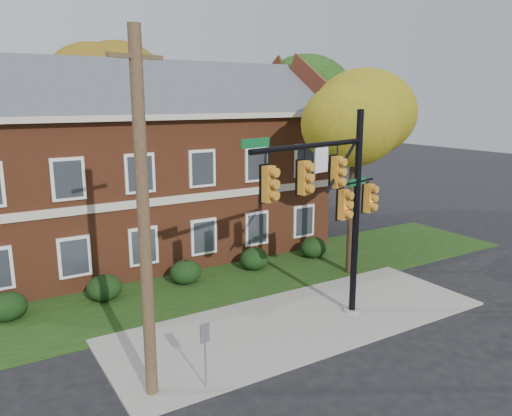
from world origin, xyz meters
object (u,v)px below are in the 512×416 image
hedge_far_left (7,307)px  traffic_signal (335,196)px  apartment_building (141,158)px  tree_far_rear (117,83)px  utility_pole (144,221)px  hedge_center (186,272)px  hedge_left (104,288)px  hedge_right (254,259)px  sign_post (205,345)px  hedge_far_right (313,247)px  tree_near_right (361,127)px  tree_right_rear (311,95)px

hedge_far_left → traffic_signal: traffic_signal is taller
hedge_far_left → traffic_signal: bearing=-33.5°
apartment_building → tree_far_rear: size_ratio=1.63×
traffic_signal → utility_pole: size_ratio=0.78×
utility_pole → hedge_center: bearing=45.8°
hedge_left → hedge_right: 7.00m
traffic_signal → sign_post: bearing=178.9°
hedge_left → tree_far_rear: (4.84, 13.09, 8.32)m
hedge_right → hedge_far_right: bearing=0.0°
utility_pole → hedge_left: bearing=70.5°
hedge_far_left → tree_near_right: size_ratio=0.16×
tree_near_right → sign_post: bearing=-153.9°
hedge_right → utility_pole: size_ratio=0.15×
sign_post → hedge_far_left: bearing=113.0°
hedge_right → hedge_far_right: size_ratio=1.00×
hedge_far_left → sign_post: (4.20, -7.74, 0.80)m
apartment_building → tree_far_rear: (1.34, 7.84, 3.86)m
hedge_left → sign_post: bearing=-84.8°
hedge_left → hedge_far_right: 10.50m
utility_pole → sign_post: (1.37, -0.51, -3.54)m
hedge_far_left → hedge_right: bearing=0.0°
hedge_right → tree_right_rear: tree_right_rear is taller
hedge_right → tree_near_right: tree_near_right is taller
tree_far_rear → tree_near_right: bearing=-69.7°
hedge_far_left → utility_pole: bearing=-68.6°
sign_post → utility_pole: bearing=154.2°
tree_near_right → sign_post: 12.37m
hedge_right → hedge_far_right: (3.50, 0.00, 0.00)m
apartment_building → hedge_far_right: size_ratio=13.43×
hedge_far_left → tree_right_rear: size_ratio=0.13×
hedge_center → hedge_far_right: size_ratio=1.00×
tree_near_right → tree_far_rear: tree_far_rear is taller
hedge_far_left → hedge_left: size_ratio=1.00×
tree_far_rear → traffic_signal: tree_far_rear is taller
hedge_far_left → tree_right_rear: 20.75m
tree_near_right → tree_far_rear: 17.12m
tree_far_rear → hedge_far_left: bearing=-122.5°
apartment_building → hedge_right: (3.50, -5.25, -4.46)m
apartment_building → utility_pole: apartment_building is taller
tree_near_right → hedge_far_left: bearing=168.7°
hedge_left → hedge_right: size_ratio=1.00×
hedge_far_right → sign_post: sign_post is taller
hedge_center → hedge_far_left: bearing=180.0°
tree_right_rear → hedge_far_right: bearing=-125.2°
hedge_right → tree_near_right: size_ratio=0.16×
apartment_building → hedge_left: 7.73m
hedge_far_left → traffic_signal: size_ratio=0.19×
hedge_far_left → tree_far_rear: bearing=57.5°
hedge_far_left → hedge_right: (10.50, 0.00, 0.00)m
tree_right_rear → utility_pole: 20.70m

